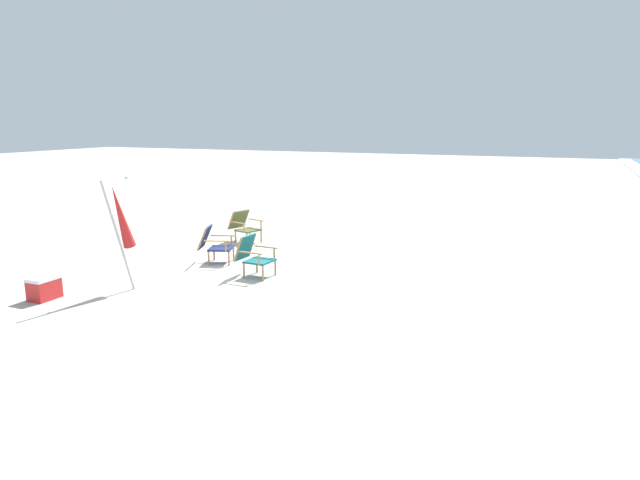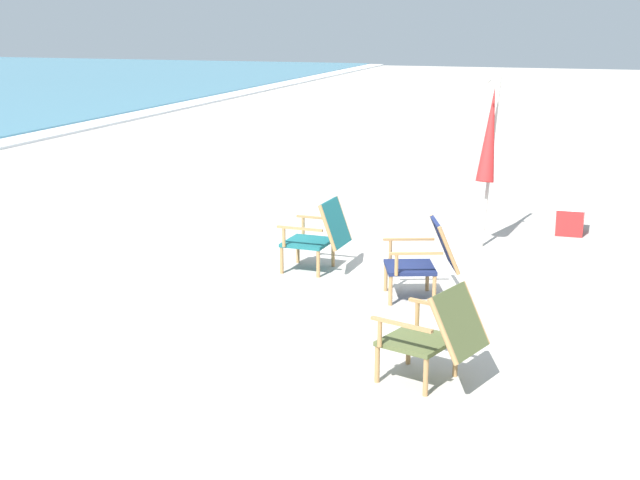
% 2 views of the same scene
% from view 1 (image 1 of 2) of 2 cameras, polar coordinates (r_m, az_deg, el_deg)
% --- Properties ---
extents(ground_plane, '(80.00, 80.00, 0.00)m').
position_cam_1_polar(ground_plane, '(12.05, -11.79, -2.84)').
color(ground_plane, '#B2AAA0').
extents(beach_chair_front_right, '(0.78, 0.88, 0.79)m').
position_cam_1_polar(beach_chair_front_right, '(14.43, -7.63, 1.48)').
color(beach_chair_front_right, '#515B33').
rests_on(beach_chair_front_right, ground).
extents(beach_chair_far_center, '(0.78, 0.86, 0.81)m').
position_cam_1_polar(beach_chair_far_center, '(12.41, -10.59, -0.33)').
color(beach_chair_far_center, '#19234C').
rests_on(beach_chair_far_center, ground).
extents(beach_chair_front_left, '(0.62, 0.71, 0.82)m').
position_cam_1_polar(beach_chair_front_left, '(11.25, -6.72, -1.46)').
color(beach_chair_front_left, '#196066').
rests_on(beach_chair_front_left, ground).
extents(umbrella_furled_red, '(0.65, 0.28, 2.06)m').
position_cam_1_polar(umbrella_furled_red, '(10.55, -19.30, 2.12)').
color(umbrella_furled_red, '#B7B2A8').
rests_on(umbrella_furled_red, ground).
extents(cooler_box, '(0.49, 0.35, 0.40)m').
position_cam_1_polar(cooler_box, '(10.88, -25.87, -4.32)').
color(cooler_box, red).
rests_on(cooler_box, ground).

